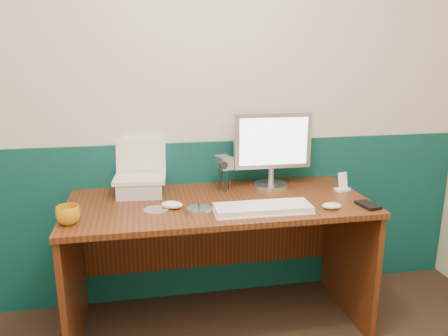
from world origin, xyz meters
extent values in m
cube|color=beige|center=(0.00, 1.75, 1.25)|extent=(3.50, 0.04, 2.50)
cube|color=#07332F|center=(0.00, 1.74, 0.50)|extent=(3.48, 0.02, 1.00)
cube|color=#3D1D0B|center=(0.09, 1.38, 0.38)|extent=(1.60, 0.70, 0.75)
cube|color=#B9BCC4|center=(-0.32, 1.56, 0.79)|extent=(0.26, 0.22, 0.08)
cube|color=white|center=(0.28, 1.18, 0.76)|extent=(0.49, 0.17, 0.03)
ellipsoid|color=white|center=(0.63, 1.15, 0.77)|extent=(0.11, 0.07, 0.03)
ellipsoid|color=white|center=(-0.16, 1.31, 0.77)|extent=(0.13, 0.11, 0.04)
imported|color=orange|center=(-0.65, 1.18, 0.79)|extent=(0.14, 0.14, 0.09)
cylinder|color=silver|center=(-0.04, 1.22, 0.76)|extent=(0.12, 0.12, 0.02)
cylinder|color=silver|center=(-0.24, 1.30, 0.75)|extent=(0.13, 0.13, 0.00)
cylinder|color=black|center=(0.37, 1.26, 0.75)|extent=(0.13, 0.01, 0.01)
cube|color=white|center=(0.40, 1.30, 0.75)|extent=(0.14, 0.09, 0.00)
cube|color=white|center=(0.82, 1.42, 0.76)|extent=(0.09, 0.08, 0.01)
cube|color=white|center=(0.82, 1.42, 0.81)|extent=(0.06, 0.04, 0.09)
cube|color=black|center=(0.83, 1.15, 0.76)|extent=(0.10, 0.14, 0.02)
camera|label=1|loc=(-0.29, -0.80, 1.52)|focal=35.00mm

